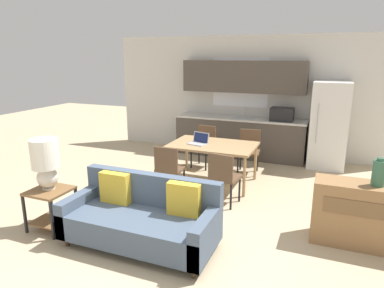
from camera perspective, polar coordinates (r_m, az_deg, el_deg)
ground_plane at (r=4.32m, az=-7.31°, el=-17.17°), size 20.00×20.00×0.00m
wall_back at (r=8.07m, az=8.74°, el=7.97°), size 6.40×0.07×2.70m
kitchen_counter at (r=7.85m, az=8.23°, el=4.03°), size 2.94×0.65×2.15m
refrigerator at (r=7.51m, az=21.86°, el=2.93°), size 0.72×0.77×1.76m
dining_table at (r=6.13m, az=3.48°, el=-0.54°), size 1.50×0.99×0.72m
couch at (r=4.32m, az=-8.22°, el=-12.12°), size 1.86×0.80×0.83m
side_table at (r=4.96m, az=-22.50°, el=-8.99°), size 0.50×0.50×0.55m
table_lamp at (r=4.82m, az=-23.22°, el=-2.59°), size 0.36×0.36×0.67m
credenza at (r=4.69m, az=26.99°, el=-10.56°), size 1.22×0.42×0.79m
vase at (r=4.50m, az=28.69°, el=-4.25°), size 0.14×0.14×0.34m
dining_chair_far_right at (r=6.81m, az=9.44°, el=-0.78°), size 0.46×0.46×0.84m
dining_chair_near_right at (r=5.26m, az=5.32°, el=-5.27°), size 0.47×0.47×0.84m
dining_chair_far_left at (r=7.09m, az=2.01°, el=0.02°), size 0.47×0.47×0.84m
dining_chair_near_left at (r=5.64m, az=-3.82°, el=-3.87°), size 0.44×0.44×0.84m
laptop at (r=6.12m, az=1.17°, el=0.48°), size 0.37×0.32×0.20m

